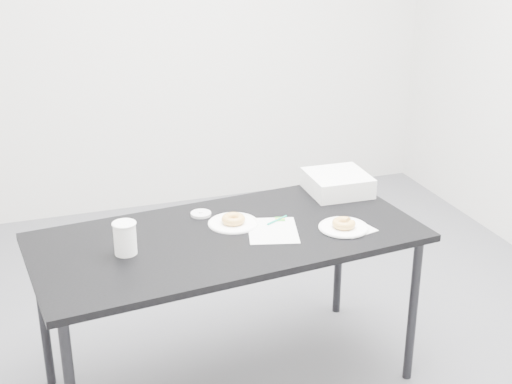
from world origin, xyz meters
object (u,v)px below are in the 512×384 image
object	(u,v)px
pen	(277,220)
plate_near	(344,227)
coffee_cup	(125,238)
table	(228,246)
donut_far	(233,219)
bakery_box	(337,183)
plate_far	(233,223)
scorecard	(273,230)
donut_near	(344,223)

from	to	relation	value
pen	plate_near	bearing A→B (deg)	-61.75
pen	coffee_cup	distance (m)	0.70
table	donut_far	bearing A→B (deg)	54.59
donut_far	plate_near	bearing A→B (deg)	-24.73
table	bakery_box	size ratio (longest dim) A/B	6.07
bakery_box	table	bearing A→B (deg)	-154.27
plate_far	scorecard	bearing A→B (deg)	-41.06
donut_far	coffee_cup	distance (m)	0.51
table	donut_near	size ratio (longest dim) A/B	16.82
donut_near	donut_far	xyz separation A→B (m)	(-0.44, 0.20, -0.00)
scorecard	plate_far	world-z (taller)	plate_far
coffee_cup	table	bearing A→B (deg)	5.39
pen	donut_far	xyz separation A→B (m)	(-0.19, 0.04, 0.02)
scorecard	donut_near	xyz separation A→B (m)	(0.30, -0.08, 0.02)
scorecard	plate_far	size ratio (longest dim) A/B	1.19
plate_near	bakery_box	world-z (taller)	bakery_box
pen	donut_near	xyz separation A→B (m)	(0.25, -0.17, 0.02)
bakery_box	donut_near	bearing A→B (deg)	-109.61
coffee_cup	bakery_box	bearing A→B (deg)	17.05
donut_far	donut_near	bearing A→B (deg)	-24.73
pen	plate_near	xyz separation A→B (m)	(0.25, -0.17, -0.00)
table	donut_near	xyz separation A→B (m)	(0.49, -0.11, 0.08)
plate_far	coffee_cup	xyz separation A→B (m)	(-0.49, -0.14, 0.07)
donut_far	coffee_cup	bearing A→B (deg)	-164.67
coffee_cup	donut_near	bearing A→B (deg)	-4.08
donut_near	coffee_cup	size ratio (longest dim) A/B	0.75
table	donut_far	size ratio (longest dim) A/B	16.36
pen	donut_far	distance (m)	0.20
coffee_cup	pen	bearing A→B (deg)	8.21
pen	donut_far	size ratio (longest dim) A/B	1.18
table	pen	bearing A→B (deg)	7.32
plate_near	coffee_cup	size ratio (longest dim) A/B	1.59
pen	bakery_box	distance (m)	0.47
plate_far	donut_far	distance (m)	0.02
donut_near	bakery_box	bearing A→B (deg)	68.97
plate_far	bakery_box	size ratio (longest dim) A/B	0.79
plate_far	donut_near	bearing A→B (deg)	-24.73
coffee_cup	bakery_box	distance (m)	1.14
scorecard	donut_far	xyz separation A→B (m)	(-0.14, 0.12, 0.02)
donut_near	bakery_box	xyz separation A→B (m)	(0.15, 0.40, 0.02)
scorecard	pen	bearing A→B (deg)	74.08
pen	table	bearing A→B (deg)	165.27
donut_far	plate_far	bearing A→B (deg)	180.00
scorecard	donut_near	world-z (taller)	donut_near
table	bakery_box	bearing A→B (deg)	18.44
donut_near	coffee_cup	world-z (taller)	coffee_cup
bakery_box	pen	bearing A→B (deg)	-148.27
coffee_cup	bakery_box	world-z (taller)	coffee_cup
scorecard	plate_near	xyz separation A→B (m)	(0.30, -0.08, 0.00)
coffee_cup	donut_far	bearing A→B (deg)	15.33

